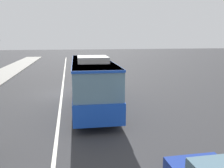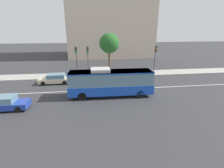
{
  "view_description": "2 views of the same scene",
  "coord_description": "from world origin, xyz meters",
  "px_view_note": "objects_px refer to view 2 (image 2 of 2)",
  "views": [
    {
      "loc": [
        -19.17,
        -0.7,
        4.52
      ],
      "look_at": [
        -4.38,
        -3.44,
        1.56
      ],
      "focal_mm": 37.17,
      "sensor_mm": 36.0,
      "label": 1
    },
    {
      "loc": [
        -6.32,
        -20.93,
        7.86
      ],
      "look_at": [
        -3.9,
        -2.57,
        1.65
      ],
      "focal_mm": 26.58,
      "sensor_mm": 36.0,
      "label": 2
    }
  ],
  "objects_px": {
    "sedan_beige": "(55,79)",
    "street_tree_kerbside_left": "(109,43)",
    "traffic_light_near_corner": "(76,57)",
    "traffic_light_mid_block": "(88,57)",
    "transit_bus": "(111,82)",
    "sedan_blue": "(4,103)",
    "traffic_light_far_corner": "(155,55)"
  },
  "relations": [
    {
      "from": "transit_bus",
      "to": "traffic_light_far_corner",
      "type": "relative_size",
      "value": 1.94
    },
    {
      "from": "transit_bus",
      "to": "traffic_light_far_corner",
      "type": "xyz_separation_m",
      "value": [
        8.68,
        8.18,
        1.75
      ]
    },
    {
      "from": "transit_bus",
      "to": "traffic_light_near_corner",
      "type": "height_order",
      "value": "traffic_light_near_corner"
    },
    {
      "from": "sedan_blue",
      "to": "traffic_light_mid_block",
      "type": "xyz_separation_m",
      "value": [
        8.46,
        10.46,
        2.84
      ]
    },
    {
      "from": "street_tree_kerbside_left",
      "to": "sedan_blue",
      "type": "bearing_deg",
      "value": -132.83
    },
    {
      "from": "sedan_beige",
      "to": "sedan_blue",
      "type": "bearing_deg",
      "value": 66.79
    },
    {
      "from": "transit_bus",
      "to": "street_tree_kerbside_left",
      "type": "bearing_deg",
      "value": 85.6
    },
    {
      "from": "street_tree_kerbside_left",
      "to": "transit_bus",
      "type": "bearing_deg",
      "value": -95.9
    },
    {
      "from": "sedan_beige",
      "to": "street_tree_kerbside_left",
      "type": "relative_size",
      "value": 0.63
    },
    {
      "from": "traffic_light_mid_block",
      "to": "street_tree_kerbside_left",
      "type": "height_order",
      "value": "street_tree_kerbside_left"
    },
    {
      "from": "sedan_blue",
      "to": "traffic_light_far_corner",
      "type": "height_order",
      "value": "traffic_light_far_corner"
    },
    {
      "from": "sedan_blue",
      "to": "sedan_beige",
      "type": "bearing_deg",
      "value": 66.41
    },
    {
      "from": "sedan_beige",
      "to": "sedan_blue",
      "type": "xyz_separation_m",
      "value": [
        -3.51,
        -8.13,
        0.0
      ]
    },
    {
      "from": "street_tree_kerbside_left",
      "to": "traffic_light_mid_block",
      "type": "bearing_deg",
      "value": -143.92
    },
    {
      "from": "sedan_blue",
      "to": "street_tree_kerbside_left",
      "type": "height_order",
      "value": "street_tree_kerbside_left"
    },
    {
      "from": "traffic_light_near_corner",
      "to": "traffic_light_far_corner",
      "type": "bearing_deg",
      "value": 87.71
    },
    {
      "from": "street_tree_kerbside_left",
      "to": "traffic_light_far_corner",
      "type": "bearing_deg",
      "value": -19.94
    },
    {
      "from": "traffic_light_far_corner",
      "to": "sedan_blue",
      "type": "bearing_deg",
      "value": -61.14
    },
    {
      "from": "traffic_light_near_corner",
      "to": "street_tree_kerbside_left",
      "type": "distance_m",
      "value": 6.52
    },
    {
      "from": "traffic_light_near_corner",
      "to": "traffic_light_mid_block",
      "type": "relative_size",
      "value": 1.0
    },
    {
      "from": "sedan_beige",
      "to": "traffic_light_far_corner",
      "type": "bearing_deg",
      "value": -171.66
    },
    {
      "from": "sedan_blue",
      "to": "traffic_light_far_corner",
      "type": "xyz_separation_m",
      "value": [
        19.81,
        10.48,
        2.84
      ]
    },
    {
      "from": "sedan_beige",
      "to": "transit_bus",
      "type": "bearing_deg",
      "value": 142.74
    },
    {
      "from": "transit_bus",
      "to": "traffic_light_near_corner",
      "type": "distance_m",
      "value": 9.55
    },
    {
      "from": "sedan_blue",
      "to": "traffic_light_near_corner",
      "type": "relative_size",
      "value": 0.87
    },
    {
      "from": "transit_bus",
      "to": "street_tree_kerbside_left",
      "type": "xyz_separation_m",
      "value": [
        1.13,
        10.92,
        3.58
      ]
    },
    {
      "from": "traffic_light_mid_block",
      "to": "traffic_light_far_corner",
      "type": "relative_size",
      "value": 1.0
    },
    {
      "from": "traffic_light_near_corner",
      "to": "street_tree_kerbside_left",
      "type": "bearing_deg",
      "value": 113.39
    },
    {
      "from": "traffic_light_near_corner",
      "to": "street_tree_kerbside_left",
      "type": "relative_size",
      "value": 0.72
    },
    {
      "from": "traffic_light_mid_block",
      "to": "traffic_light_far_corner",
      "type": "bearing_deg",
      "value": 90.99
    },
    {
      "from": "traffic_light_mid_block",
      "to": "sedan_beige",
      "type": "bearing_deg",
      "value": -63.98
    },
    {
      "from": "sedan_blue",
      "to": "street_tree_kerbside_left",
      "type": "bearing_deg",
      "value": 46.9
    }
  ]
}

